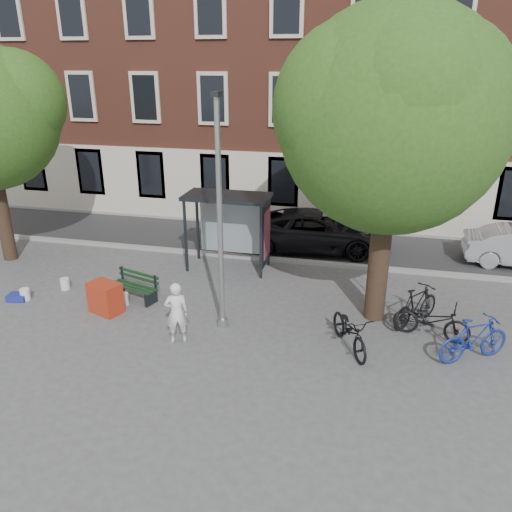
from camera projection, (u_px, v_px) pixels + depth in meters
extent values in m
plane|color=#4C4C4F|center=(223.00, 326.00, 13.61)|extent=(90.00, 90.00, 0.00)
cube|color=#28282B|center=(274.00, 242.00, 19.95)|extent=(40.00, 4.00, 0.01)
cube|color=gray|center=(263.00, 258.00, 18.12)|extent=(40.00, 0.25, 0.12)
cube|color=gray|center=(283.00, 225.00, 21.74)|extent=(40.00, 0.25, 0.12)
cube|color=brown|center=(301.00, 55.00, 22.83)|extent=(30.00, 8.00, 14.00)
cylinder|color=#9EA0A3|center=(220.00, 221.00, 12.52)|extent=(0.14, 0.14, 6.00)
cylinder|color=#9EA0A3|center=(223.00, 322.00, 13.57)|extent=(0.28, 0.28, 0.24)
cube|color=#1E2328|center=(216.00, 94.00, 11.40)|extent=(0.18, 0.35, 0.12)
cylinder|color=black|center=(379.00, 261.00, 13.49)|extent=(0.56, 0.56, 3.40)
sphere|color=#295519|center=(393.00, 121.00, 12.14)|extent=(5.60, 5.60, 5.60)
sphere|color=#295519|center=(432.00, 99.00, 12.13)|extent=(3.92, 3.92, 3.92)
sphere|color=#295519|center=(360.00, 108.00, 11.93)|extent=(4.20, 4.20, 4.20)
sphere|color=#295519|center=(405.00, 97.00, 11.06)|extent=(3.64, 3.64, 3.64)
cylinder|color=black|center=(3.00, 217.00, 17.67)|extent=(0.48, 0.48, 3.20)
sphere|color=#295519|center=(13.00, 102.00, 16.41)|extent=(3.36, 3.36, 3.36)
cube|color=#1E2328|center=(186.00, 237.00, 16.73)|extent=(0.08, 0.08, 2.50)
cube|color=#1E2328|center=(261.00, 243.00, 16.17)|extent=(0.08, 0.08, 2.50)
cube|color=#1E2328|center=(198.00, 226.00, 17.82)|extent=(0.08, 0.08, 2.50)
cube|color=#1E2328|center=(269.00, 231.00, 17.26)|extent=(0.08, 0.08, 2.50)
cube|color=#1E2328|center=(227.00, 197.00, 16.51)|extent=(2.85, 1.45, 0.12)
cube|color=#8C999E|center=(233.00, 225.00, 17.49)|extent=(2.34, 0.04, 2.00)
cube|color=#1E2328|center=(265.00, 233.00, 16.67)|extent=(0.12, 1.14, 2.12)
cube|color=#D84C19|center=(267.00, 233.00, 16.65)|extent=(0.02, 0.90, 1.62)
imported|color=silver|center=(177.00, 313.00, 12.59)|extent=(0.71, 0.61, 1.65)
cube|color=#1E2328|center=(118.00, 288.00, 15.40)|extent=(0.22, 0.49, 0.40)
cube|color=#1E2328|center=(151.00, 298.00, 14.76)|extent=(0.22, 0.49, 0.40)
cube|color=#16321A|center=(130.00, 289.00, 14.87)|extent=(1.53, 0.58, 0.04)
cube|color=#16321A|center=(133.00, 287.00, 15.00)|extent=(1.53, 0.58, 0.04)
cube|color=#16321A|center=(137.00, 285.00, 15.13)|extent=(1.53, 0.58, 0.04)
cube|color=#16321A|center=(139.00, 278.00, 15.14)|extent=(1.52, 0.52, 0.09)
cube|color=#16321A|center=(138.00, 273.00, 15.08)|extent=(1.52, 0.52, 0.09)
imported|color=black|center=(432.00, 320.00, 12.88)|extent=(2.04, 1.09, 1.02)
imported|color=navy|center=(474.00, 339.00, 11.88)|extent=(1.93, 1.44, 1.15)
imported|color=black|center=(350.00, 330.00, 12.37)|extent=(1.51, 2.09, 1.04)
imported|color=black|center=(416.00, 306.00, 13.51)|extent=(1.59, 1.80, 1.13)
imported|color=black|center=(315.00, 230.00, 18.91)|extent=(5.62, 3.03, 1.50)
cube|color=#A32B15|center=(105.00, 298.00, 14.23)|extent=(1.06, 0.89, 0.90)
cube|color=navy|center=(18.00, 297.00, 15.06)|extent=(0.61, 0.49, 0.20)
cylinder|color=white|center=(25.00, 294.00, 15.06)|extent=(0.28, 0.28, 0.36)
cylinder|color=silver|center=(124.00, 299.00, 14.77)|extent=(0.35, 0.35, 0.36)
cylinder|color=silver|center=(65.00, 284.00, 15.77)|extent=(0.37, 0.37, 0.36)
cylinder|color=#9EA0A3|center=(375.00, 268.00, 14.87)|extent=(0.04, 0.04, 1.99)
cube|color=yellow|center=(377.00, 242.00, 14.57)|extent=(0.35, 0.11, 0.46)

